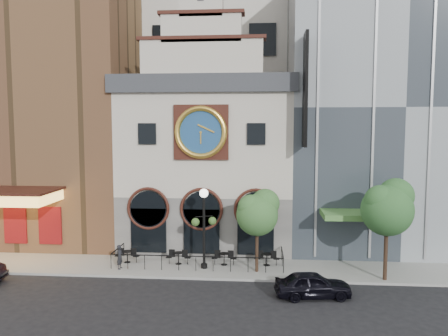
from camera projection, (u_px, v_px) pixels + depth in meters
name	position (u px, v px, depth m)	size (l,w,h in m)	color
ground	(193.00, 280.00, 25.42)	(120.00, 120.00, 0.00)	black
sidewalk	(199.00, 265.00, 27.89)	(44.00, 5.00, 0.15)	gray
clock_building	(208.00, 157.00, 32.57)	(12.60, 8.78, 18.65)	#605E5B
theater_building	(51.00, 81.00, 35.19)	(14.00, 15.60, 25.00)	brown
retail_building	(380.00, 111.00, 33.35)	(14.00, 14.40, 20.00)	gray
office_tower	(222.00, 15.00, 43.43)	(20.00, 16.00, 40.00)	beige
cafe_railing	(199.00, 257.00, 27.84)	(10.60, 2.60, 0.90)	black
bistro_0	(127.00, 255.00, 28.19)	(1.58, 0.68, 0.90)	black
bistro_1	(178.00, 257.00, 27.86)	(1.58, 0.68, 0.90)	black
bistro_2	(224.00, 258.00, 27.69)	(1.58, 0.68, 0.90)	black
bistro_3	(267.00, 258.00, 27.59)	(1.58, 0.68, 0.90)	black
car_right	(313.00, 285.00, 22.78)	(1.59, 3.96, 1.35)	black
pedestrian	(120.00, 257.00, 26.94)	(0.54, 0.36, 1.49)	black
lamppost	(204.00, 219.00, 26.84)	(1.50, 0.94, 4.98)	black
tree_left	(258.00, 212.00, 26.16)	(2.61, 2.51, 5.02)	#382619
tree_right	(388.00, 206.00, 24.67)	(3.03, 2.92, 5.84)	#382619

